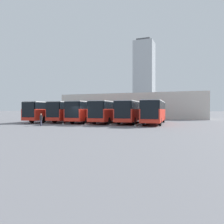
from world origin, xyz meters
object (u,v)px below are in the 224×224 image
at_px(bus_2, 109,111).
at_px(bus_5, 51,111).
at_px(bus_0, 154,111).
at_px(pedestrian, 41,119).
at_px(bus_1, 132,111).
at_px(bus_3, 89,111).
at_px(bus_4, 72,111).

relative_size(bus_2, bus_5, 1.00).
height_order(bus_0, pedestrian, bus_0).
bearing_deg(pedestrian, bus_5, 177.74).
xyz_separation_m(bus_2, bus_5, (10.71, 0.34, 0.00)).
height_order(bus_1, bus_5, same).
height_order(bus_1, bus_2, same).
relative_size(bus_3, bus_4, 1.00).
height_order(bus_4, pedestrian, bus_4).
height_order(bus_2, pedestrian, bus_2).
bearing_deg(bus_5, bus_2, 177.66).
relative_size(bus_1, bus_3, 1.00).
relative_size(bus_0, bus_1, 1.00).
height_order(bus_2, bus_5, same).
height_order(bus_2, bus_3, same).
bearing_deg(bus_3, bus_5, -1.34).
relative_size(bus_0, bus_4, 1.00).
bearing_deg(bus_4, bus_1, 174.61).
bearing_deg(bus_1, pedestrian, 42.65).
bearing_deg(bus_3, bus_0, 174.47).
bearing_deg(bus_1, bus_0, 165.37).
distance_m(bus_4, pedestrian, 10.14).
bearing_deg(pedestrian, bus_2, 117.11).
distance_m(bus_3, bus_5, 7.15).
distance_m(bus_1, bus_5, 14.30).
bearing_deg(pedestrian, bus_4, 156.91).
bearing_deg(bus_0, bus_2, -6.12).
bearing_deg(bus_3, bus_2, 175.65).
height_order(bus_0, bus_2, same).
xyz_separation_m(bus_5, pedestrian, (-5.14, 8.98, -1.01)).
height_order(bus_0, bus_5, same).
height_order(bus_1, bus_4, same).
distance_m(bus_0, bus_2, 7.15).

